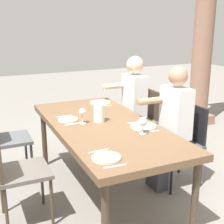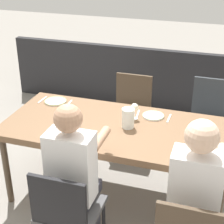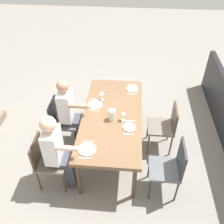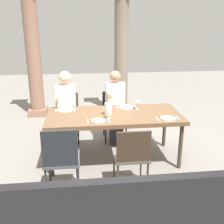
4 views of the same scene
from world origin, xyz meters
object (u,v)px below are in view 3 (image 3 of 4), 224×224
object	(u,v)px
plate_2	(95,104)
plate_3	(132,89)
dining_table	(112,118)
water_pitcher	(112,115)
chair_west_north	(47,159)
wine_glass_2	(102,94)
chair_west_south	(171,166)
wine_glass_1	(123,115)
chair_mid_north	(61,119)
diner_man_white	(58,151)
plate_0	(87,149)
diner_woman_green	(70,112)
chair_mid_south	(166,125)
plate_1	(129,127)

from	to	relation	value
plate_2	plate_3	xyz separation A→B (m)	(0.51, -0.61, 0.00)
dining_table	water_pitcher	bearing A→B (deg)	-174.03
chair_west_north	wine_glass_2	size ratio (longest dim) A/B	5.62
chair_west_south	wine_glass_1	world-z (taller)	chair_west_south
chair_mid_north	plate_2	bearing A→B (deg)	-77.24
chair_mid_north	diner_man_white	world-z (taller)	diner_man_white
chair_west_north	plate_2	size ratio (longest dim) A/B	3.49
dining_table	plate_0	size ratio (longest dim) A/B	8.00
chair_west_south	plate_0	size ratio (longest dim) A/B	3.67
diner_woman_green	plate_2	world-z (taller)	diner_woman_green
dining_table	diner_man_white	distance (m)	1.04
chair_west_north	chair_west_south	bearing A→B (deg)	-90.00
diner_man_white	chair_mid_south	bearing A→B (deg)	-61.02
plate_1	water_pitcher	world-z (taller)	water_pitcher
chair_mid_north	plate_2	world-z (taller)	chair_mid_north
plate_0	plate_1	xyz separation A→B (m)	(0.50, -0.56, 0.00)
dining_table	wine_glass_1	size ratio (longest dim) A/B	13.23
plate_3	diner_man_white	bearing A→B (deg)	146.80
dining_table	wine_glass_2	distance (m)	0.48
dining_table	plate_3	size ratio (longest dim) A/B	9.11
chair_west_south	chair_mid_north	bearing A→B (deg)	63.93
chair_mid_south	wine_glass_2	bearing A→B (deg)	75.23
wine_glass_1	plate_3	xyz separation A→B (m)	(0.86, -0.12, -0.11)
dining_table	chair_mid_north	size ratio (longest dim) A/B	2.33
diner_woman_green	plate_1	xyz separation A→B (m)	(-0.38, -1.00, 0.08)
chair_west_north	diner_woman_green	bearing A→B (deg)	-11.46
chair_west_south	plate_1	world-z (taller)	chair_west_south
dining_table	wine_glass_1	xyz separation A→B (m)	(-0.11, -0.19, 0.18)
diner_man_white	plate_1	xyz separation A→B (m)	(0.50, -0.98, 0.06)
plate_0	chair_west_south	bearing A→B (deg)	-90.22
plate_3	plate_0	bearing A→B (deg)	159.04
chair_mid_south	plate_3	world-z (taller)	chair_mid_south
chair_mid_south	plate_0	world-z (taller)	chair_mid_south
chair_west_south	diner_man_white	world-z (taller)	diner_man_white
chair_west_north	plate_2	world-z (taller)	chair_west_north
diner_man_white	chair_mid_north	bearing A→B (deg)	12.63
plate_1	dining_table	bearing A→B (deg)	47.05
plate_1	wine_glass_1	bearing A→B (deg)	31.98
chair_mid_south	diner_woman_green	distance (m)	1.62
plate_2	plate_3	distance (m)	0.80
plate_1	chair_mid_south	bearing A→B (deg)	-58.13
chair_west_south	chair_mid_north	size ratio (longest dim) A/B	1.07
chair_west_south	diner_woman_green	xyz separation A→B (m)	(0.87, 1.61, 0.16)
wine_glass_1	water_pitcher	distance (m)	0.18
diner_man_white	chair_west_north	bearing A→B (deg)	89.17
diner_man_white	wine_glass_2	xyz separation A→B (m)	(1.17, -0.49, 0.17)
chair_mid_north	plate_3	distance (m)	1.38
dining_table	plate_2	world-z (taller)	plate_2
chair_west_south	chair_mid_south	bearing A→B (deg)	0.42
chair_west_north	wine_glass_1	xyz separation A→B (m)	(0.66, -1.08, 0.37)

